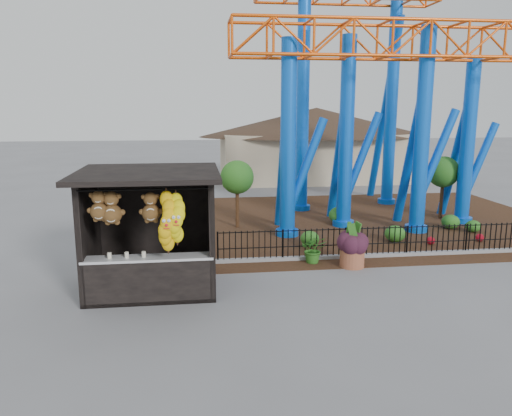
{
  "coord_description": "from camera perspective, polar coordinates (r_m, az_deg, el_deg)",
  "views": [
    {
      "loc": [
        -1.87,
        -11.54,
        4.69
      ],
      "look_at": [
        -0.22,
        1.5,
        2.0
      ],
      "focal_mm": 35.0,
      "sensor_mm": 36.0,
      "label": 1
    }
  ],
  "objects": [
    {
      "name": "terracotta_planter",
      "position": [
        15.13,
        10.93,
        -5.46
      ],
      "size": [
        0.87,
        0.87,
        0.63
      ],
      "primitive_type": "cylinder",
      "rotation": [
        0.0,
        0.0,
        -0.22
      ],
      "color": "#9A5438",
      "rests_on": "ground"
    },
    {
      "name": "ground",
      "position": [
        12.6,
        1.89,
        -10.3
      ],
      "size": [
        120.0,
        120.0,
        0.0
      ],
      "primitive_type": "plane",
      "color": "slate",
      "rests_on": "ground"
    },
    {
      "name": "planter_foliage",
      "position": [
        14.96,
        11.02,
        -3.14
      ],
      "size": [
        0.7,
        0.7,
        0.64
      ],
      "primitive_type": "ellipsoid",
      "color": "#321422",
      "rests_on": "terracotta_planter"
    },
    {
      "name": "pavilion",
      "position": [
        32.55,
        6.87,
        8.62
      ],
      "size": [
        15.0,
        15.0,
        4.8
      ],
      "color": "#BFAD8C",
      "rests_on": "ground"
    },
    {
      "name": "curb",
      "position": [
        16.35,
        14.22,
        -5.25
      ],
      "size": [
        18.0,
        0.18,
        0.12
      ],
      "primitive_type": "cube",
      "color": "gray",
      "rests_on": "ground"
    },
    {
      "name": "prize_booth",
      "position": [
        12.89,
        -12.04,
        -2.87
      ],
      "size": [
        3.5,
        3.4,
        3.12
      ],
      "color": "black",
      "rests_on": "ground"
    },
    {
      "name": "landscaping",
      "position": [
        19.35,
        14.09,
        -1.9
      ],
      "size": [
        7.17,
        3.99,
        0.7
      ],
      "color": "#275F1C",
      "rests_on": "mulch_bed"
    },
    {
      "name": "potted_plant",
      "position": [
        15.29,
        6.6,
        -4.7
      ],
      "size": [
        0.82,
        0.72,
        0.85
      ],
      "primitive_type": "imported",
      "rotation": [
        0.0,
        0.0,
        -0.08
      ],
      "color": "#255519",
      "rests_on": "ground"
    },
    {
      "name": "picket_fence",
      "position": [
        16.58,
        17.2,
        -3.6
      ],
      "size": [
        12.2,
        0.06,
        1.0
      ],
      "primitive_type": null,
      "color": "black",
      "rests_on": "ground"
    },
    {
      "name": "roller_coaster",
      "position": [
        21.04,
        12.72,
        16.07
      ],
      "size": [
        11.0,
        6.37,
        10.82
      ],
      "color": "blue",
      "rests_on": "ground"
    },
    {
      "name": "mulch_bed",
      "position": [
        20.94,
        9.27,
        -1.51
      ],
      "size": [
        18.0,
        12.0,
        0.02
      ],
      "primitive_type": "cube",
      "color": "#331E11",
      "rests_on": "ground"
    }
  ]
}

